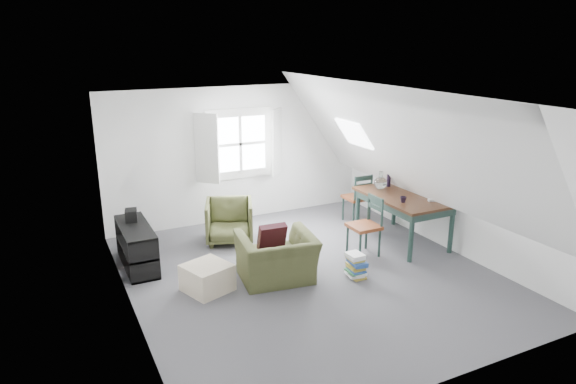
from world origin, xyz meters
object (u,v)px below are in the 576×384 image
ottoman (207,278)px  media_shelf (137,249)px  dining_chair_far (358,197)px  magazine_stack (356,266)px  dining_chair_near (366,225)px  dining_table (403,202)px  armchair_far (230,241)px  armchair_near (277,280)px

ottoman → media_shelf: size_ratio=0.45×
dining_chair_far → magazine_stack: bearing=36.2°
ottoman → dining_chair_near: (2.63, 0.07, 0.31)m
dining_table → magazine_stack: bearing=-153.4°
ottoman → magazine_stack: ottoman is taller
dining_chair_far → armchair_far: bearing=-23.5°
armchair_near → armchair_far: armchair_far is taller
armchair_near → dining_chair_near: size_ratio=1.09×
media_shelf → ottoman: bearing=-63.6°
dining_chair_far → dining_chair_near: 1.50m
dining_table → media_shelf: dining_table is taller
armchair_near → dining_chair_near: (1.65, 0.20, 0.50)m
media_shelf → dining_table: bearing=-17.1°
dining_chair_near → dining_table: bearing=111.3°
armchair_far → dining_chair_far: size_ratio=0.84×
ottoman → dining_chair_far: size_ratio=0.60×
ottoman → magazine_stack: (2.04, -0.57, -0.00)m
ottoman → magazine_stack: 2.12m
ottoman → armchair_near: bearing=-7.8°
armchair_near → ottoman: size_ratio=1.86×
magazine_stack → dining_table: bearing=29.3°
dining_chair_far → dining_chair_near: size_ratio=0.99×
armchair_far → dining_chair_near: dining_chair_near is taller
armchair_near → dining_chair_far: size_ratio=1.11×
armchair_far → dining_table: dining_table is taller
dining_chair_near → media_shelf: 3.53m
armchair_near → media_shelf: media_shelf is taller
magazine_stack → armchair_far: bearing=118.6°
armchair_near → armchair_far: bearing=-78.8°
armchair_far → dining_chair_far: bearing=16.6°
armchair_near → dining_table: size_ratio=0.64×
armchair_near → dining_table: bearing=-163.4°
dining_chair_far → media_shelf: dining_chair_far is taller
armchair_far → dining_chair_near: size_ratio=0.83×
armchair_far → media_shelf: media_shelf is taller
armchair_near → magazine_stack: size_ratio=2.86×
armchair_far → media_shelf: bearing=-146.8°
dining_table → magazine_stack: dining_table is taller
magazine_stack → dining_chair_near: bearing=46.9°
armchair_near → dining_chair_far: bearing=-139.5°
dining_table → magazine_stack: (-1.45, -0.82, -0.53)m
armchair_near → dining_table: 2.63m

